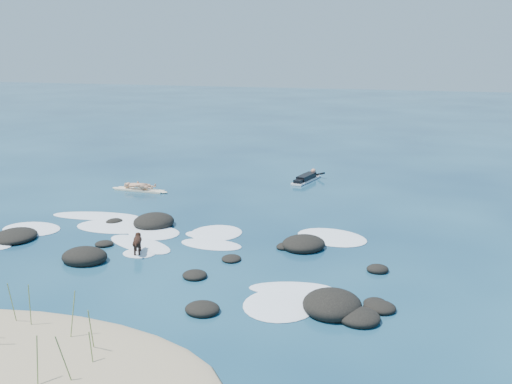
% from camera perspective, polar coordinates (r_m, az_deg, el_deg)
% --- Properties ---
extents(ground, '(160.00, 160.00, 0.00)m').
position_cam_1_polar(ground, '(19.69, -7.00, -4.96)').
color(ground, '#0A2642').
rests_on(ground, ground).
extents(sand_dune, '(9.00, 4.40, 0.60)m').
position_cam_1_polar(sand_dune, '(13.38, -22.50, -15.57)').
color(sand_dune, '#9E8966').
rests_on(sand_dune, ground).
extents(dune_grass, '(3.40, 2.14, 1.16)m').
position_cam_1_polar(dune_grass, '(13.17, -21.56, -12.79)').
color(dune_grass, olive).
rests_on(dune_grass, ground).
extents(reef_rocks, '(14.09, 7.40, 0.64)m').
position_cam_1_polar(reef_rocks, '(17.90, -5.75, -6.47)').
color(reef_rocks, black).
rests_on(reef_rocks, ground).
extents(breaking_foam, '(13.68, 8.17, 0.12)m').
position_cam_1_polar(breaking_foam, '(19.91, -9.02, -4.79)').
color(breaking_foam, white).
rests_on(breaking_foam, ground).
extents(standing_surfer_rig, '(2.89, 0.58, 1.65)m').
position_cam_1_polar(standing_surfer_rig, '(26.88, -11.62, 1.44)').
color(standing_surfer_rig, '#F0E4C0').
rests_on(standing_surfer_rig, ground).
extents(paddling_surfer_rig, '(1.30, 2.75, 0.47)m').
position_cam_1_polar(paddling_surfer_rig, '(28.58, 5.08, 1.42)').
color(paddling_surfer_rig, white).
rests_on(paddling_surfer_rig, ground).
extents(dog, '(0.54, 0.96, 0.65)m').
position_cam_1_polar(dog, '(18.64, -11.79, -4.86)').
color(dog, black).
rests_on(dog, ground).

